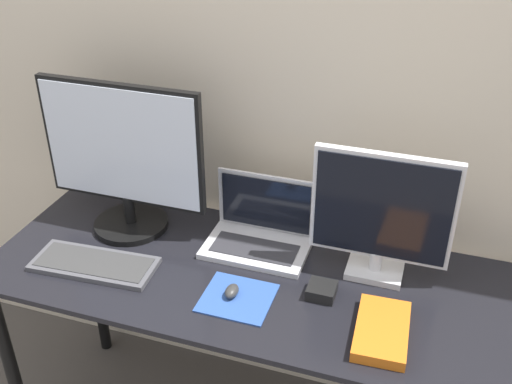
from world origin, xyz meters
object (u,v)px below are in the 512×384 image
(keyboard, at_px, (94,264))
(mouse, at_px, (232,291))
(power_brick, at_px, (322,291))
(monitor_left, at_px, (123,158))
(laptop, at_px, (260,229))
(monitor_right, at_px, (382,214))
(book, at_px, (382,331))

(keyboard, height_order, mouse, mouse)
(keyboard, relative_size, power_brick, 4.88)
(monitor_left, bearing_deg, mouse, -27.69)
(power_brick, bearing_deg, laptop, 142.37)
(keyboard, bearing_deg, monitor_left, 90.14)
(monitor_right, relative_size, mouse, 6.82)
(laptop, distance_m, power_brick, 0.31)
(mouse, bearing_deg, monitor_left, 152.31)
(monitor_right, height_order, mouse, monitor_right)
(laptop, bearing_deg, monitor_right, -6.18)
(monitor_left, distance_m, laptop, 0.48)
(monitor_right, bearing_deg, mouse, -147.50)
(mouse, bearing_deg, book, -2.82)
(keyboard, distance_m, power_brick, 0.68)
(monitor_left, height_order, monitor_right, monitor_left)
(monitor_left, distance_m, book, 0.93)
(monitor_left, xyz_separation_m, mouse, (0.44, -0.23, -0.23))
(monitor_right, height_order, keyboard, monitor_right)
(keyboard, bearing_deg, power_brick, 7.18)
(monitor_left, relative_size, monitor_right, 1.34)
(laptop, relative_size, keyboard, 0.84)
(laptop, relative_size, mouse, 5.50)
(monitor_left, xyz_separation_m, laptop, (0.44, 0.04, -0.20))
(monitor_left, relative_size, power_brick, 6.83)
(laptop, bearing_deg, keyboard, -148.05)
(keyboard, relative_size, book, 1.62)
(monitor_left, bearing_deg, power_brick, -12.18)
(keyboard, bearing_deg, mouse, 0.06)
(monitor_left, height_order, keyboard, monitor_left)
(keyboard, distance_m, mouse, 0.44)
(monitor_right, relative_size, book, 1.68)
(book, bearing_deg, keyboard, 178.65)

